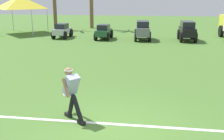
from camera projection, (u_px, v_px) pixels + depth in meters
The scene contains 9 objects.
ground_plane at pixel (111, 130), 6.95m from camera, with size 80.00×80.00×0.00m, color #466F2C.
field_line_paint at pixel (113, 124), 7.24m from camera, with size 21.42×0.12×0.01m, color white.
frisbee_thrower at pixel (72, 91), 7.33m from camera, with size 0.78×0.93×1.41m.
frisbee_in_flight at pixel (67, 94), 7.92m from camera, with size 0.30×0.30×0.05m.
parked_car_slot_a at pixel (62, 30), 21.79m from camera, with size 1.12×2.22×1.10m.
parked_car_slot_b at pixel (104, 32), 21.12m from camera, with size 1.15×2.23×1.10m.
parked_car_slot_c at pixel (143, 30), 20.69m from camera, with size 1.28×2.40×1.40m.
parked_car_slot_d at pixel (187, 31), 20.30m from camera, with size 1.22×2.37×1.40m.
event_tent at pixel (20, 2), 23.92m from camera, with size 3.55×3.55×3.17m.
Camera 1 is at (0.92, -6.26, 3.22)m, focal length 45.00 mm.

